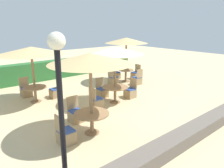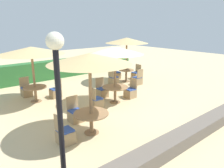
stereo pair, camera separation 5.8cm
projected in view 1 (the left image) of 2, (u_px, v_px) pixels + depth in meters
The scene contains 23 objects.
ground_plane at pixel (121, 107), 9.35m from camera, with size 40.00×40.00×0.00m, color #D1BA8C.
hedge_row at pixel (52, 70), 14.05m from camera, with size 13.00×0.70×1.16m, color #2D6B33.
stone_border at pixel (194, 132), 6.83m from camera, with size 10.00×0.56×0.39m, color #6B6056.
lamp_post at pixel (59, 81), 4.41m from camera, with size 0.36×0.36×3.32m.
parasol_center at pixel (115, 51), 9.28m from camera, with size 2.44×2.44×2.52m.
round_table_center at pixel (115, 90), 9.75m from camera, with size 1.15×1.15×0.74m.
patio_chair_center_west at pixel (96, 102), 9.18m from camera, with size 0.46×0.46×0.93m.
patio_chair_center_east at pixel (130, 92), 10.49m from camera, with size 0.46×0.46×0.93m.
patio_chair_center_north at pixel (102, 92), 10.57m from camera, with size 0.46×0.46×0.93m.
parasol_front_left at pixel (90, 59), 6.50m from camera, with size 2.56×2.56×2.62m.
round_table_front_left at pixel (92, 117), 7.00m from camera, with size 1.13×1.13×0.70m.
patio_chair_front_left_north at pixel (76, 115), 7.91m from camera, with size 0.46×0.46×0.93m.
patio_chair_front_left_west at pixel (66, 136), 6.46m from camera, with size 0.46×0.46×0.93m.
parasol_back_left at pixel (31, 51), 9.37m from camera, with size 2.87×2.87×2.50m.
round_table_back_left at pixel (35, 90), 9.85m from camera, with size 1.04×1.04×0.70m.
patio_chair_back_left_east at pixel (56, 92), 10.51m from camera, with size 0.46×0.46×0.93m.
patio_chair_back_left_north at pixel (26, 91), 10.66m from camera, with size 0.46×0.46×0.93m.
parasol_back_right at pixel (126, 41), 12.81m from camera, with size 2.52×2.52×2.66m.
round_table_back_right at pixel (126, 73), 13.33m from camera, with size 0.92×0.92×0.74m.
patio_chair_back_right_west at pixel (113, 80), 12.84m from camera, with size 0.46×0.46×0.93m.
patio_chair_back_right_north at pixel (116, 75), 14.10m from camera, with size 0.46×0.46×0.93m.
patio_chair_back_right_east at pixel (136, 75), 14.02m from camera, with size 0.46×0.46×0.93m.
patio_chair_back_right_south at pixel (137, 80), 12.75m from camera, with size 0.46×0.46×0.93m.
Camera 1 is at (-5.95, -6.42, 3.47)m, focal length 35.00 mm.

